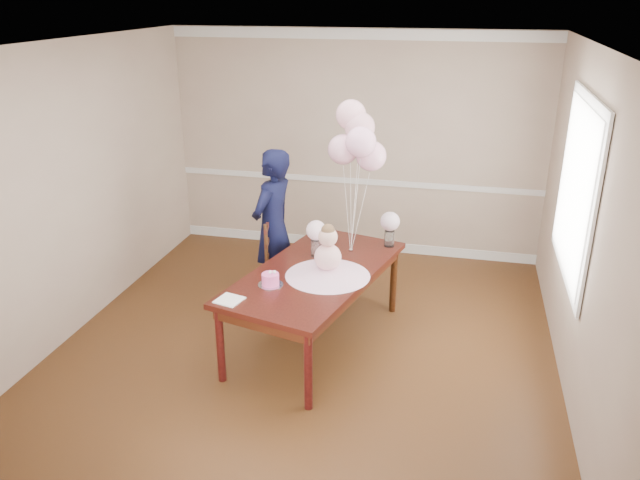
# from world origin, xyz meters

# --- Properties ---
(floor) EXTENTS (4.50, 5.00, 0.00)m
(floor) POSITION_xyz_m (0.00, 0.00, 0.00)
(floor) COLOR #361E0D
(floor) RESTS_ON ground
(ceiling) EXTENTS (4.50, 5.00, 0.02)m
(ceiling) POSITION_xyz_m (0.00, 0.00, 2.70)
(ceiling) COLOR white
(ceiling) RESTS_ON wall_back
(wall_back) EXTENTS (4.50, 0.02, 2.70)m
(wall_back) POSITION_xyz_m (0.00, 2.50, 1.35)
(wall_back) COLOR gray
(wall_back) RESTS_ON floor
(wall_front) EXTENTS (4.50, 0.02, 2.70)m
(wall_front) POSITION_xyz_m (0.00, -2.50, 1.35)
(wall_front) COLOR gray
(wall_front) RESTS_ON floor
(wall_left) EXTENTS (0.02, 5.00, 2.70)m
(wall_left) POSITION_xyz_m (-2.25, 0.00, 1.35)
(wall_left) COLOR gray
(wall_left) RESTS_ON floor
(wall_right) EXTENTS (0.02, 5.00, 2.70)m
(wall_right) POSITION_xyz_m (2.25, 0.00, 1.35)
(wall_right) COLOR gray
(wall_right) RESTS_ON floor
(chair_rail_trim) EXTENTS (4.50, 0.02, 0.07)m
(chair_rail_trim) POSITION_xyz_m (0.00, 2.49, 0.90)
(chair_rail_trim) COLOR silver
(chair_rail_trim) RESTS_ON wall_back
(crown_molding) EXTENTS (4.50, 0.02, 0.12)m
(crown_molding) POSITION_xyz_m (0.00, 2.49, 2.63)
(crown_molding) COLOR silver
(crown_molding) RESTS_ON wall_back
(baseboard_trim) EXTENTS (4.50, 0.02, 0.12)m
(baseboard_trim) POSITION_xyz_m (0.00, 2.49, 0.06)
(baseboard_trim) COLOR silver
(baseboard_trim) RESTS_ON floor
(window_frame) EXTENTS (0.02, 1.66, 1.56)m
(window_frame) POSITION_xyz_m (2.23, 0.50, 1.55)
(window_frame) COLOR white
(window_frame) RESTS_ON wall_right
(window_blinds) EXTENTS (0.01, 1.50, 1.40)m
(window_blinds) POSITION_xyz_m (2.21, 0.50, 1.55)
(window_blinds) COLOR white
(window_blinds) RESTS_ON wall_right
(dining_table_top) EXTENTS (1.45, 2.17, 0.05)m
(dining_table_top) POSITION_xyz_m (0.07, 0.14, 0.72)
(dining_table_top) COLOR black
(dining_table_top) RESTS_ON table_leg_fl
(table_apron) EXTENTS (1.33, 2.05, 0.10)m
(table_apron) POSITION_xyz_m (0.07, 0.14, 0.65)
(table_apron) COLOR black
(table_apron) RESTS_ON table_leg_fl
(table_leg_fl) EXTENTS (0.08, 0.08, 0.70)m
(table_leg_fl) POSITION_xyz_m (-0.56, -0.65, 0.35)
(table_leg_fl) COLOR black
(table_leg_fl) RESTS_ON floor
(table_leg_fr) EXTENTS (0.08, 0.08, 0.70)m
(table_leg_fr) POSITION_xyz_m (0.25, -0.85, 0.35)
(table_leg_fr) COLOR black
(table_leg_fr) RESTS_ON floor
(table_leg_bl) EXTENTS (0.08, 0.08, 0.70)m
(table_leg_bl) POSITION_xyz_m (-0.11, 1.12, 0.35)
(table_leg_bl) COLOR black
(table_leg_bl) RESTS_ON floor
(table_leg_br) EXTENTS (0.08, 0.08, 0.70)m
(table_leg_br) POSITION_xyz_m (0.70, 0.92, 0.35)
(table_leg_br) COLOR black
(table_leg_br) RESTS_ON floor
(baby_skirt) EXTENTS (0.92, 0.92, 0.10)m
(baby_skirt) POSITION_xyz_m (0.20, 0.05, 0.79)
(baby_skirt) COLOR #EDAFD0
(baby_skirt) RESTS_ON dining_table_top
(baby_torso) EXTENTS (0.24, 0.24, 0.24)m
(baby_torso) POSITION_xyz_m (0.20, 0.05, 0.92)
(baby_torso) COLOR #F89DC7
(baby_torso) RESTS_ON baby_skirt
(baby_head) EXTENTS (0.17, 0.17, 0.17)m
(baby_head) POSITION_xyz_m (0.20, 0.05, 1.11)
(baby_head) COLOR beige
(baby_head) RESTS_ON baby_torso
(baby_hair) EXTENTS (0.12, 0.12, 0.12)m
(baby_hair) POSITION_xyz_m (0.20, 0.05, 1.17)
(baby_hair) COLOR brown
(baby_hair) RESTS_ON baby_head
(cake_platter) EXTENTS (0.27, 0.27, 0.01)m
(cake_platter) POSITION_xyz_m (-0.23, -0.25, 0.75)
(cake_platter) COLOR silver
(cake_platter) RESTS_ON dining_table_top
(birthday_cake) EXTENTS (0.18, 0.18, 0.10)m
(birthday_cake) POSITION_xyz_m (-0.23, -0.25, 0.80)
(birthday_cake) COLOR #FF50AD
(birthday_cake) RESTS_ON cake_platter
(cake_flower_a) EXTENTS (0.03, 0.03, 0.03)m
(cake_flower_a) POSITION_xyz_m (-0.23, -0.25, 0.87)
(cake_flower_a) COLOR white
(cake_flower_a) RESTS_ON birthday_cake
(cake_flower_b) EXTENTS (0.03, 0.03, 0.03)m
(cake_flower_b) POSITION_xyz_m (-0.20, -0.24, 0.87)
(cake_flower_b) COLOR white
(cake_flower_b) RESTS_ON birthday_cake
(rose_vase_near) EXTENTS (0.12, 0.12, 0.16)m
(rose_vase_near) POSITION_xyz_m (-0.00, 0.46, 0.82)
(rose_vase_near) COLOR white
(rose_vase_near) RESTS_ON dining_table_top
(roses_near) EXTENTS (0.19, 0.19, 0.19)m
(roses_near) POSITION_xyz_m (-0.00, 0.46, 1.00)
(roses_near) COLOR #FDD4E0
(roses_near) RESTS_ON rose_vase_near
(rose_vase_far) EXTENTS (0.12, 0.12, 0.16)m
(rose_vase_far) POSITION_xyz_m (0.64, 0.86, 0.82)
(rose_vase_far) COLOR silver
(rose_vase_far) RESTS_ON dining_table_top
(roses_far) EXTENTS (0.19, 0.19, 0.19)m
(roses_far) POSITION_xyz_m (0.64, 0.86, 1.00)
(roses_far) COLOR beige
(roses_far) RESTS_ON rose_vase_far
(napkin) EXTENTS (0.24, 0.24, 0.01)m
(napkin) POSITION_xyz_m (-0.47, -0.60, 0.75)
(napkin) COLOR white
(napkin) RESTS_ON dining_table_top
(balloon_weight) EXTENTS (0.05, 0.05, 0.02)m
(balloon_weight) POSITION_xyz_m (0.30, 0.64, 0.75)
(balloon_weight) COLOR #B8B8BD
(balloon_weight) RESTS_ON dining_table_top
(balloon_a) EXTENTS (0.28, 0.28, 0.28)m
(balloon_a) POSITION_xyz_m (0.20, 0.67, 1.74)
(balloon_a) COLOR #EAA6BD
(balloon_a) RESTS_ON balloon_ribbon_a
(balloon_b) EXTENTS (0.28, 0.28, 0.28)m
(balloon_b) POSITION_xyz_m (0.38, 0.57, 1.84)
(balloon_b) COLOR #FFB4DB
(balloon_b) RESTS_ON balloon_ribbon_b
(balloon_c) EXTENTS (0.28, 0.28, 0.28)m
(balloon_c) POSITION_xyz_m (0.34, 0.73, 1.94)
(balloon_c) COLOR #E09EAD
(balloon_c) RESTS_ON balloon_ribbon_c
(balloon_d) EXTENTS (0.28, 0.28, 0.28)m
(balloon_d) POSITION_xyz_m (0.25, 0.78, 2.04)
(balloon_d) COLOR #F4ACBB
(balloon_d) RESTS_ON balloon_ribbon_d
(balloon_e) EXTENTS (0.28, 0.28, 0.28)m
(balloon_e) POSITION_xyz_m (0.46, 0.68, 1.69)
(balloon_e) COLOR #FFB4D3
(balloon_e) RESTS_ON balloon_ribbon_e
(balloon_ribbon_a) EXTENTS (0.09, 0.03, 0.83)m
(balloon_ribbon_a) POSITION_xyz_m (0.25, 0.65, 1.17)
(balloon_ribbon_a) COLOR white
(balloon_ribbon_a) RESTS_ON balloon_weight
(balloon_ribbon_b) EXTENTS (0.09, 0.08, 0.93)m
(balloon_ribbon_b) POSITION_xyz_m (0.34, 0.60, 1.22)
(balloon_ribbon_b) COLOR white
(balloon_ribbon_b) RESTS_ON balloon_weight
(balloon_ribbon_c) EXTENTS (0.04, 0.09, 1.03)m
(balloon_ribbon_c) POSITION_xyz_m (0.32, 0.69, 1.27)
(balloon_ribbon_c) COLOR white
(balloon_ribbon_c) RESTS_ON balloon_weight
(balloon_ribbon_d) EXTENTS (0.06, 0.12, 1.13)m
(balloon_ribbon_d) POSITION_xyz_m (0.28, 0.71, 1.32)
(balloon_ribbon_d) COLOR white
(balloon_ribbon_d) RESTS_ON balloon_weight
(balloon_ribbon_e) EXTENTS (0.15, 0.04, 0.77)m
(balloon_ribbon_e) POSITION_xyz_m (0.38, 0.66, 1.15)
(balloon_ribbon_e) COLOR white
(balloon_ribbon_e) RESTS_ON balloon_weight
(dining_chair_seat) EXTENTS (0.50, 0.50, 0.05)m
(dining_chair_seat) POSITION_xyz_m (-0.39, 0.80, 0.43)
(dining_chair_seat) COLOR #361A0E
(dining_chair_seat) RESTS_ON chair_leg_fl
(chair_leg_fl) EXTENTS (0.05, 0.05, 0.41)m
(chair_leg_fl) POSITION_xyz_m (-0.52, 0.59, 0.20)
(chair_leg_fl) COLOR #331B0E
(chair_leg_fl) RESTS_ON floor
(chair_leg_fr) EXTENTS (0.05, 0.05, 0.41)m
(chair_leg_fr) POSITION_xyz_m (-0.19, 0.66, 0.20)
(chair_leg_fr) COLOR #38190F
(chair_leg_fr) RESTS_ON floor
(chair_leg_bl) EXTENTS (0.05, 0.05, 0.41)m
(chair_leg_bl) POSITION_xyz_m (-0.59, 0.93, 0.20)
(chair_leg_bl) COLOR #3B1C10
(chair_leg_bl) RESTS_ON floor
(chair_leg_br) EXTENTS (0.05, 0.05, 0.41)m
(chair_leg_br) POSITION_xyz_m (-0.26, 1.00, 0.20)
(chair_leg_br) COLOR #3C1E10
(chair_leg_br) RESTS_ON floor
(chair_back_post_l) EXTENTS (0.05, 0.05, 0.53)m
(chair_back_post_l) POSITION_xyz_m (-0.54, 0.59, 0.70)
(chair_back_post_l) COLOR #391F0F
(chair_back_post_l) RESTS_ON dining_chair_seat
(chair_back_post_r) EXTENTS (0.05, 0.05, 0.53)m
(chair_back_post_r) POSITION_xyz_m (-0.61, 0.92, 0.70)
(chair_back_post_r) COLOR #3C1C10
(chair_back_post_r) RESTS_ON dining_chair_seat
(chair_slat_low) EXTENTS (0.11, 0.38, 0.05)m
(chair_slat_low) POSITION_xyz_m (-0.58, 0.76, 0.59)
(chair_slat_low) COLOR #3E1C10
(chair_slat_low) RESTS_ON dining_chair_seat
(chair_slat_mid) EXTENTS (0.11, 0.38, 0.05)m
(chair_slat_mid) POSITION_xyz_m (-0.58, 0.76, 0.74)
(chair_slat_mid) COLOR #33170E
(chair_slat_mid) RESTS_ON dining_chair_seat
(chair_slat_top) EXTENTS (0.11, 0.38, 0.05)m
(chair_slat_top) POSITION_xyz_m (-0.58, 0.76, 0.89)
(chair_slat_top) COLOR #3D1510
(chair_slat_top) RESTS_ON dining_chair_seat
(woman) EXTENTS (0.54, 0.68, 1.64)m
(woman) POSITION_xyz_m (-0.57, 0.91, 0.82)
(woman) COLOR black
(woman) RESTS_ON floor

